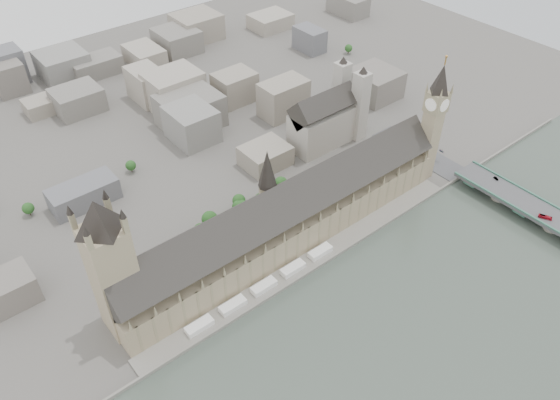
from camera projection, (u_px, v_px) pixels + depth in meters
ground at (303, 257)px, 383.66m from camera, size 900.00×900.00×0.00m
embankment_wall at (317, 267)px, 373.82m from camera, size 600.00×1.50×3.00m
river_terrace at (310, 262)px, 378.58m from camera, size 270.00×15.00×2.00m
terrace_tents at (264, 286)px, 357.69m from camera, size 118.00×7.00×4.00m
palace_of_westminster at (285, 218)px, 380.59m from camera, size 265.00×40.73×55.44m
elizabeth_tower at (434, 115)px, 417.13m from camera, size 17.00×17.00×107.50m
victoria_tower at (110, 262)px, 304.58m from camera, size 30.00×30.00×100.00m
central_tower at (268, 180)px, 356.69m from camera, size 13.00×13.00×48.00m
westminster_bridge at (544, 218)px, 406.55m from camera, size 25.00×325.00×10.25m
westminster_abbey at (328, 117)px, 476.89m from camera, size 68.00×36.00×64.00m
city_skyline_inland at (134, 97)px, 516.10m from camera, size 720.00×360.00×38.00m
park_trees at (241, 211)px, 409.44m from camera, size 110.00×30.00×15.00m
red_bus_north at (545, 217)px, 398.03m from camera, size 5.95×9.63×2.66m
car_silver at (496, 178)px, 433.83m from camera, size 2.83×4.80×1.49m
car_approach at (442, 151)px, 462.59m from camera, size 1.90×4.45×1.28m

